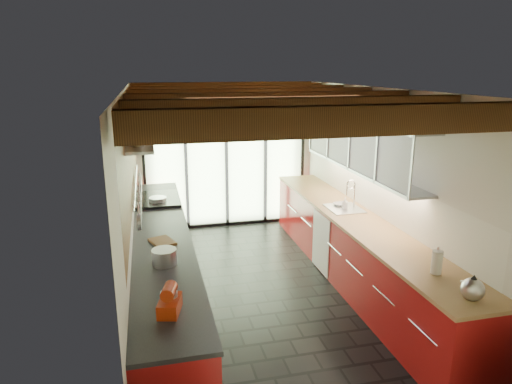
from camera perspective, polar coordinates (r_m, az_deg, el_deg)
ground at (r=6.14m, az=0.93°, el=-12.30°), size 5.50×5.50×0.00m
room_shell at (r=5.57m, az=1.01°, el=2.95°), size 5.50×5.50×5.50m
ceiling_beams at (r=5.82m, az=0.09°, el=11.54°), size 3.14×5.06×4.90m
glass_door at (r=8.16m, az=-3.76°, el=6.94°), size 2.95×0.10×2.90m
left_counter at (r=5.78m, az=-11.55°, el=-9.38°), size 0.68×5.00×0.92m
range_stove at (r=7.12m, az=-12.04°, el=-4.51°), size 0.66×0.90×0.97m
right_counter at (r=6.35m, az=12.23°, el=-7.09°), size 0.68×5.00×0.92m
sink_assembly at (r=6.53m, az=11.09°, el=-1.75°), size 0.45×0.52×0.43m
upper_cabinets_right at (r=6.30m, az=13.07°, el=5.84°), size 0.34×3.00×3.00m
left_wall_fixtures at (r=5.62m, az=-14.38°, el=4.13°), size 0.28×2.60×0.96m
stand_mixer at (r=3.86m, az=-10.76°, el=-13.21°), size 0.22×0.31×0.26m
pot_large at (r=4.73m, az=-11.39°, el=-7.96°), size 0.27×0.27×0.16m
pot_small at (r=6.80m, az=-12.18°, el=-1.04°), size 0.31×0.31×0.10m
cutting_board at (r=5.32m, az=-11.63°, el=-6.10°), size 0.32×0.38×0.03m
kettle at (r=4.40m, az=25.46°, el=-10.77°), size 0.23×0.26×0.24m
paper_towel at (r=4.76m, az=21.68°, el=-8.20°), size 0.13×0.13×0.28m
soap_bottle at (r=6.49m, az=11.06°, el=-1.44°), size 0.10×0.10×0.17m
bowl at (r=6.65m, az=10.46°, el=-1.57°), size 0.20×0.20×0.05m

